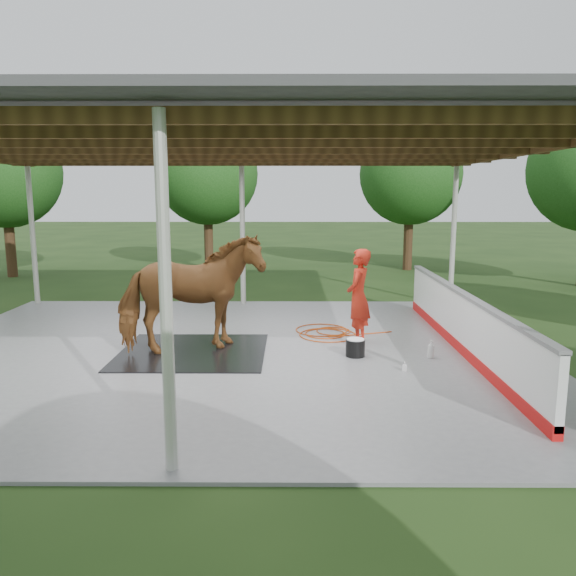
{
  "coord_description": "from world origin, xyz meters",
  "views": [
    {
      "loc": [
        1.32,
        -10.48,
        3.06
      ],
      "look_at": [
        1.26,
        0.44,
        1.21
      ],
      "focal_mm": 35.0,
      "sensor_mm": 36.0,
      "label": 1
    }
  ],
  "objects_px": {
    "dasher_board": "(462,324)",
    "horse": "(191,294)",
    "handler": "(358,297)",
    "wash_bucket": "(355,347)"
  },
  "relations": [
    {
      "from": "handler",
      "to": "wash_bucket",
      "type": "bearing_deg",
      "value": 11.25
    },
    {
      "from": "wash_bucket",
      "to": "dasher_board",
      "type": "bearing_deg",
      "value": 9.54
    },
    {
      "from": "dasher_board",
      "to": "horse",
      "type": "xyz_separation_m",
      "value": [
        -5.17,
        -0.1,
        0.59
      ]
    },
    {
      "from": "dasher_board",
      "to": "horse",
      "type": "height_order",
      "value": "horse"
    },
    {
      "from": "dasher_board",
      "to": "wash_bucket",
      "type": "distance_m",
      "value": 2.14
    },
    {
      "from": "horse",
      "to": "handler",
      "type": "relative_size",
      "value": 1.37
    },
    {
      "from": "horse",
      "to": "handler",
      "type": "xyz_separation_m",
      "value": [
        3.24,
        0.68,
        -0.17
      ]
    },
    {
      "from": "handler",
      "to": "wash_bucket",
      "type": "xyz_separation_m",
      "value": [
        -0.15,
        -0.93,
        -0.79
      ]
    },
    {
      "from": "dasher_board",
      "to": "horse",
      "type": "distance_m",
      "value": 5.2
    },
    {
      "from": "dasher_board",
      "to": "horse",
      "type": "bearing_deg",
      "value": -178.88
    }
  ]
}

